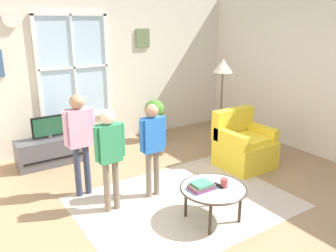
{
  "coord_description": "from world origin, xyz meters",
  "views": [
    {
      "loc": [
        -2.21,
        -2.86,
        2.22
      ],
      "look_at": [
        0.03,
        0.51,
        0.96
      ],
      "focal_mm": 36.81,
      "sensor_mm": 36.0,
      "label": 1
    }
  ],
  "objects_px": {
    "remote_near_books": "(219,186)",
    "remote_near_cup": "(201,183)",
    "person_green_shirt": "(109,149)",
    "armchair": "(243,146)",
    "floor_lamp": "(223,75)",
    "tv_stand": "(51,151)",
    "cup": "(224,183)",
    "television": "(48,127)",
    "coffee_table": "(213,190)",
    "potted_plant_by_window": "(155,119)",
    "book_stack": "(202,186)",
    "person_blue_shirt": "(152,140)",
    "person_pink_shirt": "(79,134)"
  },
  "relations": [
    {
      "from": "remote_near_books",
      "to": "remote_near_cup",
      "type": "height_order",
      "value": "same"
    },
    {
      "from": "person_green_shirt",
      "to": "armchair",
      "type": "bearing_deg",
      "value": 2.13
    },
    {
      "from": "armchair",
      "to": "remote_near_cup",
      "type": "relative_size",
      "value": 6.21
    },
    {
      "from": "floor_lamp",
      "to": "armchair",
      "type": "bearing_deg",
      "value": -102.69
    },
    {
      "from": "tv_stand",
      "to": "person_green_shirt",
      "type": "distance_m",
      "value": 1.92
    },
    {
      "from": "cup",
      "to": "television",
      "type": "bearing_deg",
      "value": 113.79
    },
    {
      "from": "armchair",
      "to": "coffee_table",
      "type": "bearing_deg",
      "value": -147.02
    },
    {
      "from": "potted_plant_by_window",
      "to": "remote_near_cup",
      "type": "bearing_deg",
      "value": -110.25
    },
    {
      "from": "remote_near_books",
      "to": "armchair",
      "type": "bearing_deg",
      "value": 34.75
    },
    {
      "from": "remote_near_books",
      "to": "book_stack",
      "type": "bearing_deg",
      "value": 162.35
    },
    {
      "from": "armchair",
      "to": "person_blue_shirt",
      "type": "xyz_separation_m",
      "value": [
        -1.68,
        -0.05,
        0.45
      ]
    },
    {
      "from": "tv_stand",
      "to": "cup",
      "type": "xyz_separation_m",
      "value": [
        1.19,
        -2.71,
        0.24
      ]
    },
    {
      "from": "tv_stand",
      "to": "person_green_shirt",
      "type": "bearing_deg",
      "value": -83.33
    },
    {
      "from": "cup",
      "to": "person_pink_shirt",
      "type": "height_order",
      "value": "person_pink_shirt"
    },
    {
      "from": "armchair",
      "to": "cup",
      "type": "xyz_separation_m",
      "value": [
        -1.3,
        -0.97,
        0.13
      ]
    },
    {
      "from": "television",
      "to": "coffee_table",
      "type": "relative_size",
      "value": 0.66
    },
    {
      "from": "tv_stand",
      "to": "armchair",
      "type": "height_order",
      "value": "armchair"
    },
    {
      "from": "cup",
      "to": "book_stack",
      "type": "bearing_deg",
      "value": 156.28
    },
    {
      "from": "remote_near_cup",
      "to": "person_green_shirt",
      "type": "bearing_deg",
      "value": 139.73
    },
    {
      "from": "remote_near_cup",
      "to": "person_blue_shirt",
      "type": "bearing_deg",
      "value": 106.61
    },
    {
      "from": "remote_near_books",
      "to": "potted_plant_by_window",
      "type": "relative_size",
      "value": 0.18
    },
    {
      "from": "remote_near_cup",
      "to": "person_blue_shirt",
      "type": "xyz_separation_m",
      "value": [
        -0.21,
        0.72,
        0.36
      ]
    },
    {
      "from": "cup",
      "to": "remote_near_books",
      "type": "bearing_deg",
      "value": 133.47
    },
    {
      "from": "tv_stand",
      "to": "book_stack",
      "type": "distance_m",
      "value": 2.78
    },
    {
      "from": "person_green_shirt",
      "to": "person_pink_shirt",
      "type": "distance_m",
      "value": 0.58
    },
    {
      "from": "tv_stand",
      "to": "remote_near_books",
      "type": "relative_size",
      "value": 7.39
    },
    {
      "from": "remote_near_books",
      "to": "person_pink_shirt",
      "type": "distance_m",
      "value": 1.83
    },
    {
      "from": "book_stack",
      "to": "remote_near_cup",
      "type": "relative_size",
      "value": 1.94
    },
    {
      "from": "person_blue_shirt",
      "to": "floor_lamp",
      "type": "bearing_deg",
      "value": 22.83
    },
    {
      "from": "person_blue_shirt",
      "to": "potted_plant_by_window",
      "type": "height_order",
      "value": "person_blue_shirt"
    },
    {
      "from": "remote_near_books",
      "to": "remote_near_cup",
      "type": "xyz_separation_m",
      "value": [
        -0.13,
        0.16,
        0.0
      ]
    },
    {
      "from": "tv_stand",
      "to": "person_pink_shirt",
      "type": "relative_size",
      "value": 0.77
    },
    {
      "from": "person_pink_shirt",
      "to": "person_blue_shirt",
      "type": "bearing_deg",
      "value": -35.33
    },
    {
      "from": "coffee_table",
      "to": "cup",
      "type": "relative_size",
      "value": 7.53
    },
    {
      "from": "person_pink_shirt",
      "to": "tv_stand",
      "type": "bearing_deg",
      "value": 92.82
    },
    {
      "from": "person_pink_shirt",
      "to": "floor_lamp",
      "type": "relative_size",
      "value": 0.85
    },
    {
      "from": "coffee_table",
      "to": "potted_plant_by_window",
      "type": "distance_m",
      "value": 2.84
    },
    {
      "from": "tv_stand",
      "to": "person_blue_shirt",
      "type": "relative_size",
      "value": 0.84
    },
    {
      "from": "book_stack",
      "to": "cup",
      "type": "distance_m",
      "value": 0.26
    },
    {
      "from": "coffee_table",
      "to": "person_blue_shirt",
      "type": "distance_m",
      "value": 0.99
    },
    {
      "from": "remote_near_cup",
      "to": "person_green_shirt",
      "type": "xyz_separation_m",
      "value": [
        -0.81,
        0.68,
        0.37
      ]
    },
    {
      "from": "armchair",
      "to": "remote_near_cup",
      "type": "xyz_separation_m",
      "value": [
        -1.47,
        -0.77,
        0.09
      ]
    },
    {
      "from": "book_stack",
      "to": "remote_near_cup",
      "type": "height_order",
      "value": "book_stack"
    },
    {
      "from": "television",
      "to": "floor_lamp",
      "type": "xyz_separation_m",
      "value": [
        2.66,
        -1.01,
        0.71
      ]
    },
    {
      "from": "person_green_shirt",
      "to": "remote_near_books",
      "type": "bearing_deg",
      "value": -41.88
    },
    {
      "from": "tv_stand",
      "to": "person_pink_shirt",
      "type": "xyz_separation_m",
      "value": [
        0.06,
        -1.26,
        0.63
      ]
    },
    {
      "from": "cup",
      "to": "remote_near_cup",
      "type": "height_order",
      "value": "cup"
    },
    {
      "from": "book_stack",
      "to": "person_green_shirt",
      "type": "relative_size",
      "value": 0.22
    },
    {
      "from": "person_blue_shirt",
      "to": "person_green_shirt",
      "type": "bearing_deg",
      "value": -176.88
    },
    {
      "from": "book_stack",
      "to": "potted_plant_by_window",
      "type": "relative_size",
      "value": 0.35
    }
  ]
}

